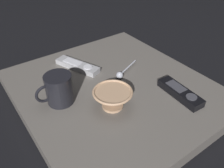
# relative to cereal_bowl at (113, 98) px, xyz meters

# --- Properties ---
(ground_plane) EXTENTS (6.00, 6.00, 0.00)m
(ground_plane) POSITION_rel_cereal_bowl_xyz_m (0.06, 0.08, -0.08)
(ground_plane) COLOR black
(table) EXTENTS (0.61, 0.67, 0.04)m
(table) POSITION_rel_cereal_bowl_xyz_m (0.06, 0.08, -0.06)
(table) COLOR #5B5651
(table) RESTS_ON ground
(cereal_bowl) EXTENTS (0.12, 0.12, 0.06)m
(cereal_bowl) POSITION_rel_cereal_bowl_xyz_m (0.00, 0.00, 0.00)
(cereal_bowl) COLOR tan
(cereal_bowl) RESTS_ON table
(coffee_mug) EXTENTS (0.12, 0.08, 0.10)m
(coffee_mug) POSITION_rel_cereal_bowl_xyz_m (-0.12, 0.12, 0.01)
(coffee_mug) COLOR black
(coffee_mug) RESTS_ON table
(teaspoon) EXTENTS (0.13, 0.06, 0.03)m
(teaspoon) POSITION_rel_cereal_bowl_xyz_m (0.12, 0.11, -0.02)
(teaspoon) COLOR #A3A5B2
(teaspoon) RESTS_ON table
(tv_remote_near) EXTENTS (0.06, 0.17, 0.03)m
(tv_remote_near) POSITION_rel_cereal_bowl_xyz_m (0.21, -0.09, -0.02)
(tv_remote_near) COLOR black
(tv_remote_near) RESTS_ON table
(tv_remote_far) EXTENTS (0.11, 0.19, 0.02)m
(tv_remote_far) POSITION_rel_cereal_bowl_xyz_m (0.02, 0.26, -0.02)
(tv_remote_far) COLOR #9E9EA3
(tv_remote_far) RESTS_ON table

